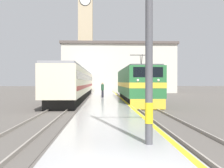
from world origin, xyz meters
TOP-DOWN VIEW (x-y plane):
  - ground_plane at (0.00, 30.00)m, footprint 200.00×200.00m
  - platform at (0.00, 25.00)m, footprint 3.69×140.00m
  - rail_track_near at (3.16, 25.00)m, footprint 2.83×140.00m
  - rail_track_far at (-3.72, 25.00)m, footprint 2.83×140.00m
  - locomotive_train at (3.16, 22.09)m, footprint 2.92×14.30m
  - passenger_train at (-3.72, 39.08)m, footprint 2.92×50.13m
  - person_on_platform at (-0.31, 25.11)m, footprint 0.34×0.34m
  - clock_tower at (-4.49, 62.06)m, footprint 4.46×4.46m
  - station_building at (3.12, 50.53)m, footprint 23.42×9.39m

SIDE VIEW (x-z plane):
  - ground_plane at x=0.00m, z-range 0.00..0.00m
  - rail_track_near at x=3.16m, z-range -0.05..0.11m
  - rail_track_far at x=-3.72m, z-range -0.05..0.11m
  - platform at x=0.00m, z-range 0.00..0.43m
  - person_on_platform at x=-0.31m, z-range 0.48..2.21m
  - locomotive_train at x=3.16m, z-range -0.44..4.23m
  - passenger_train at x=-3.72m, z-range 0.15..3.92m
  - station_building at x=3.12m, z-range 0.02..10.22m
  - clock_tower at x=-4.49m, z-range 0.77..28.94m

